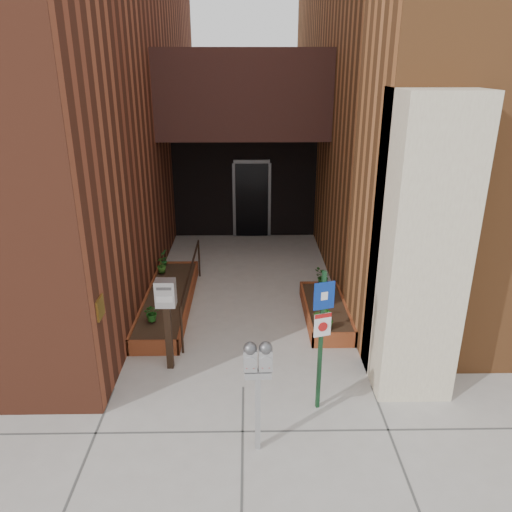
{
  "coord_description": "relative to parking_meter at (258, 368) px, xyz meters",
  "views": [
    {
      "loc": [
        0.09,
        -6.46,
        4.72
      ],
      "look_at": [
        0.23,
        1.8,
        1.48
      ],
      "focal_mm": 35.0,
      "sensor_mm": 36.0,
      "label": 1
    }
  ],
  "objects": [
    {
      "name": "ground",
      "position": [
        -0.2,
        1.31,
        -1.23
      ],
      "size": [
        80.0,
        80.0,
        0.0
      ],
      "primitive_type": "plane",
      "color": "#9E9991",
      "rests_on": "ground"
    },
    {
      "name": "planter_left",
      "position": [
        -1.75,
        4.01,
        -1.1
      ],
      "size": [
        0.9,
        3.6,
        0.3
      ],
      "color": "brown",
      "rests_on": "ground"
    },
    {
      "name": "architecture",
      "position": [
        -0.38,
        8.2,
        3.75
      ],
      "size": [
        20.0,
        14.6,
        10.0
      ],
      "color": "brown",
      "rests_on": "ground"
    },
    {
      "name": "shrub_left_c",
      "position": [
        -2.05,
        5.15,
        -0.75
      ],
      "size": [
        0.29,
        0.29,
        0.36
      ],
      "primitive_type": "imported",
      "rotation": [
        0.0,
        0.0,
        3.91
      ],
      "color": "#2B5D1A",
      "rests_on": "planter_left"
    },
    {
      "name": "shrub_right_a",
      "position": [
        1.29,
        2.61,
        -0.75
      ],
      "size": [
        0.26,
        0.26,
        0.36
      ],
      "primitive_type": "imported",
      "rotation": [
        0.0,
        0.0,
        1.18
      ],
      "color": "#1B5718",
      "rests_on": "planter_right"
    },
    {
      "name": "shrub_left_b",
      "position": [
        -1.86,
        3.91,
        -0.76
      ],
      "size": [
        0.25,
        0.25,
        0.34
      ],
      "primitive_type": "imported",
      "rotation": [
        0.0,
        0.0,
        2.07
      ],
      "color": "#29611B",
      "rests_on": "planter_left"
    },
    {
      "name": "payment_dropbox",
      "position": [
        -1.4,
        1.87,
        -0.1
      ],
      "size": [
        0.32,
        0.24,
        1.57
      ],
      "color": "black",
      "rests_on": "ground"
    },
    {
      "name": "shrub_left_d",
      "position": [
        -2.05,
        5.53,
        -0.73
      ],
      "size": [
        0.25,
        0.25,
        0.41
      ],
      "primitive_type": "imported",
      "rotation": [
        0.0,
        0.0,
        4.86
      ],
      "color": "#17511B",
      "rests_on": "planter_left"
    },
    {
      "name": "shrub_right_b",
      "position": [
        1.15,
        2.93,
        -0.75
      ],
      "size": [
        0.27,
        0.27,
        0.36
      ],
      "primitive_type": "imported",
      "rotation": [
        0.0,
        0.0,
        2.56
      ],
      "color": "#235117",
      "rests_on": "planter_right"
    },
    {
      "name": "parking_meter",
      "position": [
        0.0,
        0.0,
        0.0
      ],
      "size": [
        0.36,
        0.17,
        1.59
      ],
      "color": "#A8A9AB",
      "rests_on": "ground"
    },
    {
      "name": "shrub_right_c",
      "position": [
        1.46,
        4.41,
        -0.74
      ],
      "size": [
        0.47,
        0.47,
        0.37
      ],
      "primitive_type": "imported",
      "rotation": [
        0.0,
        0.0,
        4.08
      ],
      "color": "#1E5217",
      "rests_on": "planter_right"
    },
    {
      "name": "handrail",
      "position": [
        -1.25,
        3.96,
        -0.49
      ],
      "size": [
        0.04,
        3.34,
        0.9
      ],
      "color": "black",
      "rests_on": "ground"
    },
    {
      "name": "sign_post",
      "position": [
        0.89,
        0.81,
        0.1
      ],
      "size": [
        0.29,
        0.11,
        2.16
      ],
      "color": "#153B1F",
      "rests_on": "ground"
    },
    {
      "name": "planter_right",
      "position": [
        1.4,
        3.51,
        -1.1
      ],
      "size": [
        0.8,
        2.2,
        0.3
      ],
      "color": "brown",
      "rests_on": "ground"
    },
    {
      "name": "shrub_left_a",
      "position": [
        -1.86,
        2.92,
        -0.77
      ],
      "size": [
        0.38,
        0.38,
        0.33
      ],
      "primitive_type": "imported",
      "rotation": [
        0.0,
        0.0,
        0.33
      ],
      "color": "#1E5C1A",
      "rests_on": "planter_left"
    }
  ]
}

